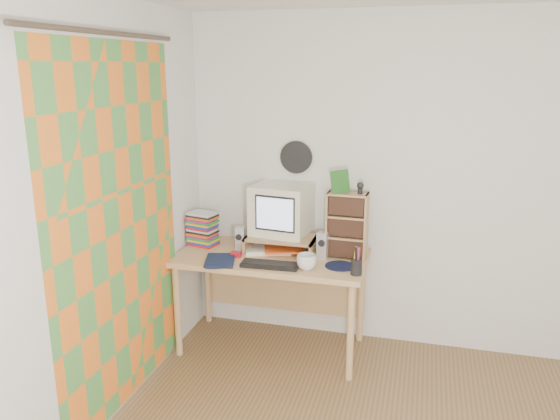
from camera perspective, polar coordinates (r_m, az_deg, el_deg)
The scene contains 20 objects.
back_wall at distance 4.12m, azimuth 14.44°, elevation 2.39°, with size 3.50×3.50×0.00m, color white.
left_wall at distance 3.01m, azimuth -21.82°, elevation -2.75°, with size 3.50×3.50×0.00m, color white.
curtain at distance 3.40m, azimuth -16.34°, elevation -2.11°, with size 2.20×2.20×0.00m, color orange.
wall_disc at distance 4.18m, azimuth 1.70°, elevation 5.53°, with size 0.25×0.25×0.02m, color black.
desk at distance 4.15m, azimuth -0.66°, elevation -6.22°, with size 1.40×0.70×0.75m.
monitor_riser at distance 4.09m, azimuth 0.14°, elevation -3.11°, with size 0.52×0.30×0.12m.
crt_monitor at distance 4.08m, azimuth 0.03°, elevation -0.02°, with size 0.40×0.40×0.38m, color white.
speaker_left at distance 4.13m, azimuth -4.17°, elevation -3.05°, with size 0.07×0.07×0.18m, color silver.
speaker_right at distance 3.96m, azimuth 4.47°, elevation -3.72°, with size 0.07×0.07×0.20m, color silver.
keyboard at distance 3.82m, azimuth -1.06°, elevation -5.75°, with size 0.40×0.13×0.03m, color black.
dvd_stack at distance 4.27m, azimuth -8.14°, elevation -1.71°, with size 0.21×0.15×0.30m, color brown, non-canonical shape.
cd_rack at distance 3.96m, azimuth 7.02°, elevation -1.61°, with size 0.29×0.15×0.48m, color tan.
mug at distance 3.76m, azimuth 2.78°, elevation -5.45°, with size 0.14×0.14×0.11m, color white.
diary at distance 3.93m, azimuth -7.79°, elevation -5.09°, with size 0.25×0.19×0.05m, color #0F1A3A.
mousepad at distance 3.85m, azimuth 6.33°, elevation -5.84°, with size 0.22×0.22×0.00m, color black.
pen_cup at distance 3.69m, azimuth 7.99°, elevation -5.58°, with size 0.08×0.08×0.15m, color black, non-canonical shape.
papers at distance 4.12m, azimuth -0.57°, elevation -4.04°, with size 0.33×0.25×0.04m, color white, non-canonical shape.
red_box at distance 4.02m, azimuth -4.61°, elevation -4.64°, with size 0.07×0.05×0.04m, color red.
game_box at distance 3.87m, azimuth 6.30°, elevation 2.95°, with size 0.13×0.03×0.16m, color #1B5919.
webcam at distance 3.88m, azimuth 8.39°, elevation 2.30°, with size 0.05×0.05×0.08m, color black, non-canonical shape.
Camera 1 is at (0.02, -2.28, 2.10)m, focal length 35.00 mm.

